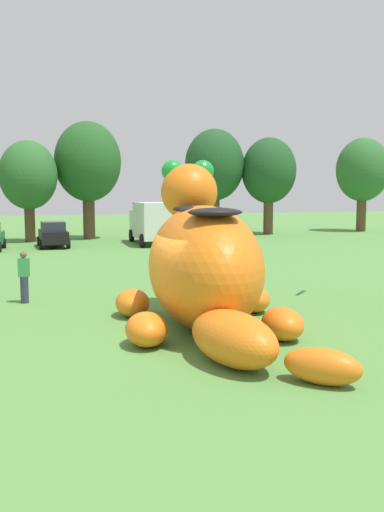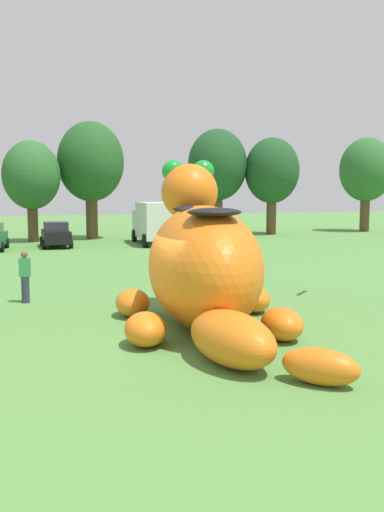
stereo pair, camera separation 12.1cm
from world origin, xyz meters
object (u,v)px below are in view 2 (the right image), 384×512
giant_inflatable_creature (204,265)px  box_truck (154,222)px  spectator_near_inflatable (193,269)px  spectator_mid_field (25,277)px  car_black (56,234)px

giant_inflatable_creature → box_truck: 24.43m
spectator_near_inflatable → spectator_mid_field: same height
giant_inflatable_creature → box_truck: size_ratio=1.42×
car_black → box_truck: bearing=1.0°
spectator_near_inflatable → spectator_mid_field: bearing=-177.5°
box_truck → spectator_mid_field: size_ratio=3.80×
car_black → box_truck: 6.80m
giant_inflatable_creature → spectator_near_inflatable: bearing=75.2°
spectator_near_inflatable → box_truck: bearing=80.5°
box_truck → spectator_mid_field: (-9.04, -19.11, -0.75)m
giant_inflatable_creature → box_truck: (4.54, 24.01, -0.08)m
giant_inflatable_creature → car_black: (-2.23, 23.89, -0.83)m
spectator_near_inflatable → spectator_mid_field: (-5.87, -0.26, 0.00)m
spectator_mid_field → box_truck: bearing=64.7°
giant_inflatable_creature → spectator_mid_field: bearing=132.6°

